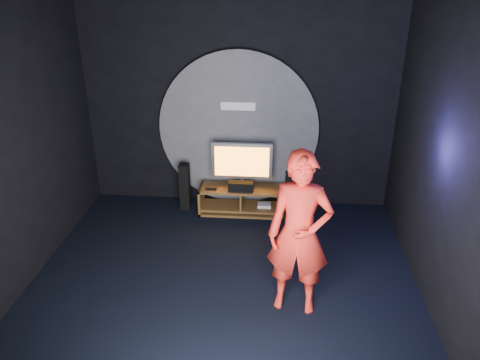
% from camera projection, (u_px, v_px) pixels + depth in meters
% --- Properties ---
extents(floor, '(5.00, 5.00, 0.00)m').
position_uv_depth(floor, '(222.00, 289.00, 5.96)').
color(floor, black).
rests_on(floor, ground).
extents(back_wall, '(5.00, 0.04, 3.50)m').
position_uv_depth(back_wall, '(239.00, 102.00, 7.49)').
color(back_wall, black).
rests_on(back_wall, ground).
extents(front_wall, '(5.00, 0.04, 3.50)m').
position_uv_depth(front_wall, '(172.00, 312.00, 2.97)').
color(front_wall, black).
rests_on(front_wall, ground).
extents(left_wall, '(0.04, 5.00, 3.50)m').
position_uv_depth(left_wall, '(6.00, 155.00, 5.42)').
color(left_wall, black).
rests_on(left_wall, ground).
extents(right_wall, '(0.04, 5.00, 3.50)m').
position_uv_depth(right_wall, '(450.00, 169.00, 5.04)').
color(right_wall, black).
rests_on(right_wall, ground).
extents(wall_disc_panel, '(2.60, 0.11, 2.60)m').
position_uv_depth(wall_disc_panel, '(238.00, 130.00, 7.63)').
color(wall_disc_panel, '#515156').
rests_on(wall_disc_panel, ground).
extents(media_console, '(1.39, 0.45, 0.45)m').
position_uv_depth(media_console, '(242.00, 202.00, 7.73)').
color(media_console, brown).
rests_on(media_console, ground).
extents(tv, '(0.98, 0.22, 0.74)m').
position_uv_depth(tv, '(242.00, 163.00, 7.51)').
color(tv, '#AFAFB6').
rests_on(tv, media_console).
extents(center_speaker, '(0.40, 0.15, 0.15)m').
position_uv_depth(center_speaker, '(241.00, 186.00, 7.49)').
color(center_speaker, black).
rests_on(center_speaker, media_console).
extents(remote, '(0.18, 0.05, 0.02)m').
position_uv_depth(remote, '(211.00, 189.00, 7.55)').
color(remote, black).
rests_on(remote, media_console).
extents(tower_speaker_left, '(0.16, 0.18, 0.80)m').
position_uv_depth(tower_speaker_left, '(185.00, 187.00, 7.77)').
color(tower_speaker_left, black).
rests_on(tower_speaker_left, ground).
extents(tower_speaker_right, '(0.16, 0.18, 0.80)m').
position_uv_depth(tower_speaker_right, '(289.00, 196.00, 7.46)').
color(tower_speaker_right, black).
rests_on(tower_speaker_right, ground).
extents(subwoofer, '(0.28, 0.28, 0.30)m').
position_uv_depth(subwoofer, '(297.00, 200.00, 7.86)').
color(subwoofer, black).
rests_on(subwoofer, ground).
extents(player, '(0.77, 0.55, 1.99)m').
position_uv_depth(player, '(299.00, 235.00, 5.26)').
color(player, red).
rests_on(player, ground).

